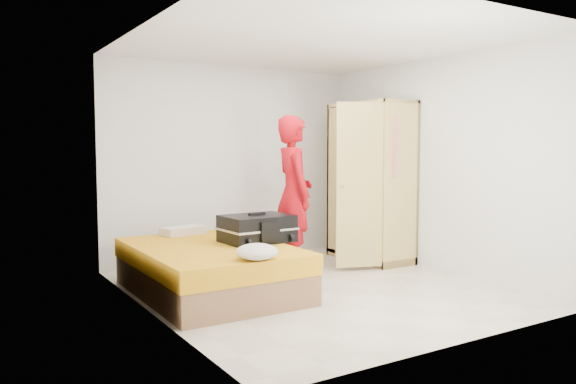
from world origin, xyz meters
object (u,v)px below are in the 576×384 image
round_cushion (257,252)px  bed (210,269)px  person (294,194)px  wardrobe (369,186)px  suitcase (257,229)px

round_cushion → bed: bearing=93.6°
bed → person: 1.53m
bed → wardrobe: wardrobe is taller
bed → round_cushion: bearing=-86.4°
bed → suitcase: suitcase is taller
bed → wardrobe: bearing=10.5°
bed → suitcase: (0.52, -0.05, 0.39)m
round_cushion → suitcase: bearing=61.2°
bed → person: bearing=18.4°
suitcase → bed: bearing=172.5°
person → round_cushion: 1.85m
person → round_cushion: size_ratio=4.97×
suitcase → round_cushion: (-0.47, -0.85, -0.07)m
person → suitcase: bearing=135.8°
bed → round_cushion: size_ratio=5.31×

